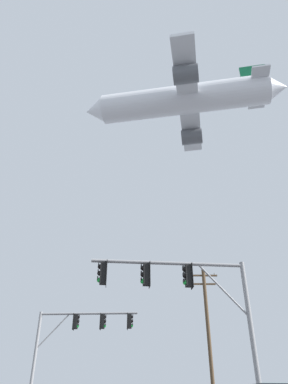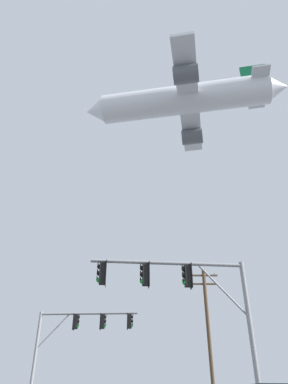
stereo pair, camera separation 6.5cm
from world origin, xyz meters
TOP-DOWN VIEW (x-y plane):
  - signal_pole_near at (2.94, 7.95)m, footprint 6.55×0.85m
  - signal_pole_far at (-3.15, 18.44)m, footprint 6.68×0.69m
  - utility_pole at (6.19, 21.78)m, footprint 2.20×0.28m
  - airplane at (7.42, 32.89)m, footprint 30.53×23.58m

SIDE VIEW (x-z plane):
  - signal_pole_near at x=2.94m, z-range 1.80..8.32m
  - signal_pole_far at x=-3.15m, z-range 1.84..8.51m
  - utility_pole at x=6.19m, z-range 0.31..11.07m
  - airplane at x=7.42m, z-range 36.65..44.97m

